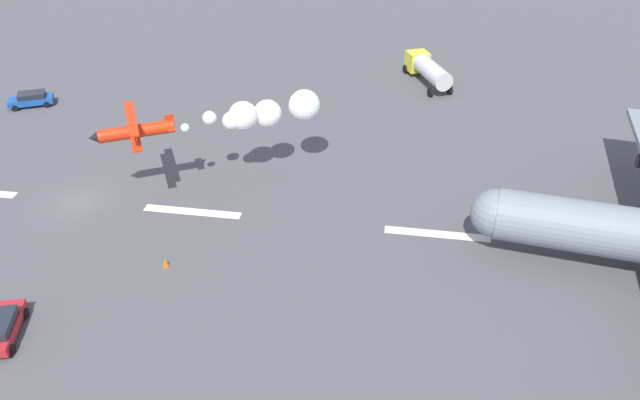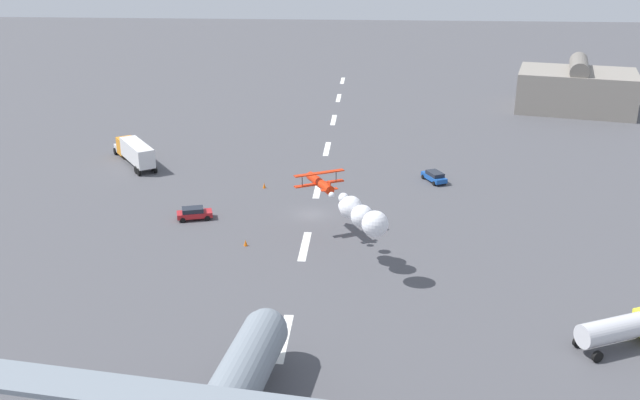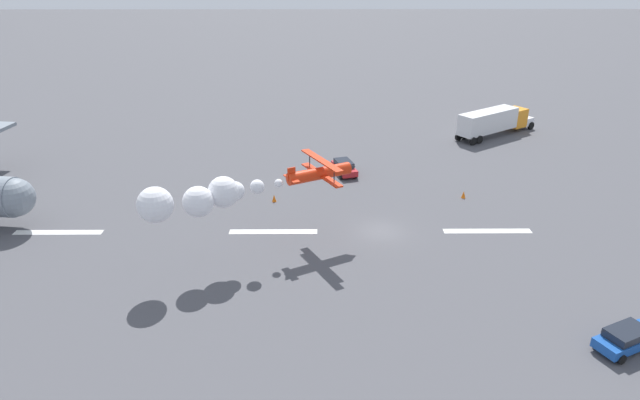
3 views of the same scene
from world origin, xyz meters
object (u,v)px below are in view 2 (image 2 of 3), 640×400
Objects in this scene: stunt_biplane_red at (355,210)px; fuel_tanker_truck at (624,329)px; traffic_cone_far at (246,243)px; airport_staff_sedan at (434,176)px; semi_truck_orange at (135,151)px; traffic_cone_near at (264,186)px; followme_car_yellow at (194,213)px.

stunt_biplane_red is 27.91m from fuel_tanker_truck.
stunt_biplane_red reaches higher than traffic_cone_far.
fuel_tanker_truck is at bearing 16.69° from airport_staff_sedan.
traffic_cone_far is (28.87, 22.26, -1.74)m from semi_truck_orange.
semi_truck_orange is 16.92× the size of traffic_cone_near.
stunt_biplane_red is 27.33m from traffic_cone_near.
followme_car_yellow is (-25.75, -43.65, -0.92)m from fuel_tanker_truck.
traffic_cone_far is at bearing 2.31° from traffic_cone_near.
semi_truck_orange reaches higher than fuel_tanker_truck.
semi_truck_orange is 1.46× the size of fuel_tanker_truck.
fuel_tanker_truck is at bearing 59.46° from followme_car_yellow.
semi_truck_orange is at bearing -145.90° from followme_car_yellow.
stunt_biplane_red is 1.33× the size of semi_truck_orange.
traffic_cone_near is at bearing -150.17° from stunt_biplane_red.
airport_staff_sedan is (-27.71, 10.67, -5.36)m from stunt_biplane_red.
semi_truck_orange reaches higher than traffic_cone_near.
stunt_biplane_red is 3.61× the size of followme_car_yellow.
traffic_cone_far is at bearing 37.63° from semi_truck_orange.
fuel_tanker_truck is 44.19m from airport_staff_sedan.
airport_staff_sedan is 33.40m from traffic_cone_far.
fuel_tanker_truck is 50.69m from followme_car_yellow.
semi_truck_orange is 74.83m from fuel_tanker_truck.
traffic_cone_near is at bearing -79.27° from airport_staff_sedan.
followme_car_yellow is (21.37, 14.47, -1.30)m from semi_truck_orange.
airport_staff_sedan is at bearing -163.31° from fuel_tanker_truck.
airport_staff_sedan is at bearing 118.16° from followme_car_yellow.
followme_car_yellow is 6.22× the size of traffic_cone_far.
airport_staff_sedan is 6.45× the size of traffic_cone_near.
fuel_tanker_truck is (14.62, 23.36, -4.43)m from stunt_biplane_red.
traffic_cone_near is at bearing 66.48° from semi_truck_orange.
traffic_cone_near is at bearing -135.87° from fuel_tanker_truck.
stunt_biplane_red is at bearing 29.83° from traffic_cone_near.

